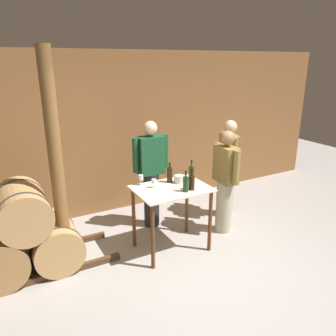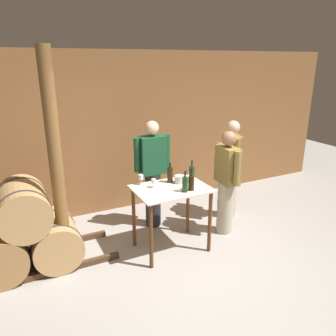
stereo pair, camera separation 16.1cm
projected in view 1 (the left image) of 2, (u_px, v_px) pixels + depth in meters
ground_plane at (215, 278)px, 4.00m from camera, size 14.00×14.00×0.00m
back_wall at (132, 132)px, 5.64m from camera, size 8.40×0.05×2.70m
barrel_rack at (26, 236)px, 4.03m from camera, size 2.14×0.81×1.15m
tasting_table at (172, 201)px, 4.42m from camera, size 0.99×0.72×0.91m
wooden_post at (56, 167)px, 3.80m from camera, size 0.16×0.16×2.70m
wine_bottle_far_left at (170, 175)px, 4.53m from camera, size 0.08×0.08×0.29m
wine_bottle_left at (186, 184)px, 4.21m from camera, size 0.07×0.07×0.28m
wine_bottle_center at (192, 182)px, 4.26m from camera, size 0.08×0.08×0.28m
wine_bottle_right at (191, 174)px, 4.54m from camera, size 0.07×0.07×0.31m
wine_glass_near_left at (141, 178)px, 4.43m from camera, size 0.07×0.07×0.14m
wine_glass_near_center at (154, 182)px, 4.34m from camera, size 0.06×0.06×0.12m
ice_bucket at (179, 179)px, 4.52m from camera, size 0.14×0.14×0.11m
person_host at (225, 180)px, 4.87m from camera, size 0.25×0.59×1.58m
person_visitor_with_scarf at (228, 167)px, 5.38m from camera, size 0.34×0.56×1.64m
person_visitor_bearded at (151, 172)px, 5.02m from camera, size 0.59×0.24×1.69m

